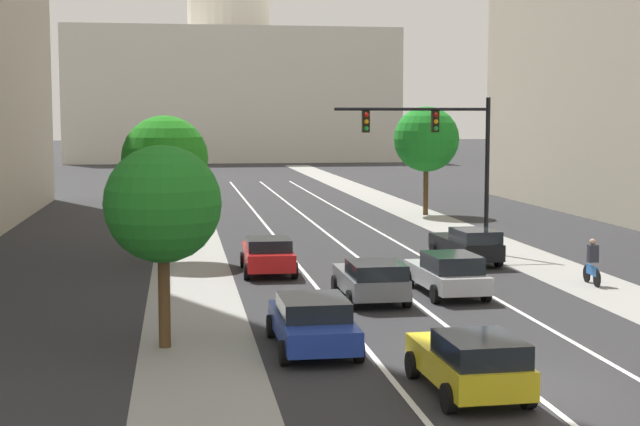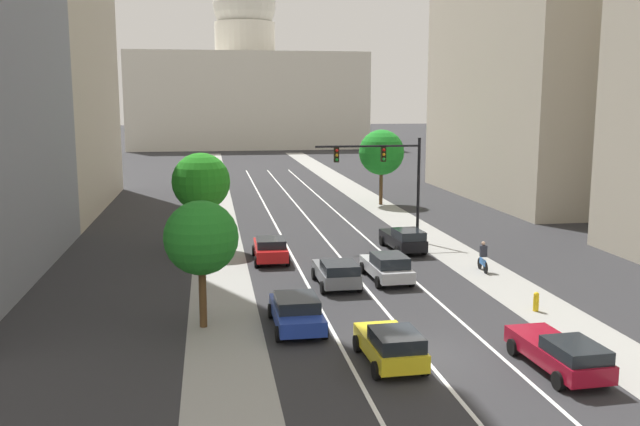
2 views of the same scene
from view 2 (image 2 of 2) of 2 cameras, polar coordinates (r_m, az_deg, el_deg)
The scene contains 21 objects.
ground_plane at distance 65.07m, azimuth -2.13°, elevation 0.89°, with size 400.00×400.00×0.00m, color #2B2B2D.
sidewalk_left at distance 59.66m, azimuth -8.54°, elevation 0.02°, with size 3.15×130.00×0.01m, color gray.
sidewalk_right at distance 61.54m, azimuth 5.22°, elevation 0.37°, with size 3.15×130.00×0.01m, color gray.
lane_stripe_left at distance 50.05m, azimuth -3.31°, elevation -1.68°, with size 0.16×90.00×0.01m, color white.
lane_stripe_center at distance 50.42m, azimuth -0.05°, elevation -1.59°, with size 0.16×90.00×0.01m, color white.
lane_stripe_right at distance 50.94m, azimuth 3.14°, elevation -1.49°, with size 0.16×90.00×0.01m, color white.
office_tower_far_right at distance 71.37m, azimuth 18.29°, elevation 14.98°, with size 14.98×28.60×34.20m.
capitol_building at distance 145.33m, azimuth -6.13°, elevation 9.90°, with size 45.74×29.66×35.67m.
car_gray at distance 35.81m, azimuth 1.40°, elevation -4.91°, with size 2.10×4.18×1.45m.
car_yellow at distance 25.72m, azimuth 5.88°, elevation -10.76°, with size 2.08×4.06×1.47m.
car_red at distance 41.51m, azimuth -4.10°, elevation -2.94°, with size 2.14×4.49×1.46m.
car_crimson at distance 26.39m, azimuth 19.20°, elevation -10.80°, with size 2.09×4.82×1.40m.
car_blue at distance 29.51m, azimuth -1.94°, elevation -8.08°, with size 2.14×4.54×1.43m.
car_silver at distance 37.18m, azimuth 5.56°, elevation -4.41°, with size 2.13×4.65×1.50m.
car_black at distance 44.42m, azimuth 6.91°, elevation -2.13°, with size 2.12×4.87×1.54m.
traffic_signal_mast at distance 46.25m, azimuth 5.60°, elevation 3.64°, with size 7.12×0.39×7.06m.
fire_hydrant at distance 33.36m, azimuth 17.36°, elevation -6.96°, with size 0.26×0.35×0.91m.
cyclist at distance 39.97m, azimuth 13.28°, elevation -3.52°, with size 0.38×1.70×1.72m.
street_tree_near_left at distance 44.54m, azimuth -9.77°, elevation 2.53°, with size 3.69×3.69×6.26m.
street_tree_mid_left at distance 29.31m, azimuth -9.76°, elevation -2.06°, with size 3.13×3.13×5.45m.
street_tree_mid_right at distance 63.32m, azimuth 5.08°, elevation 4.98°, with size 4.12×4.12×6.86m.
Camera 2 is at (-7.79, -23.88, 9.61)m, focal length 38.87 mm.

